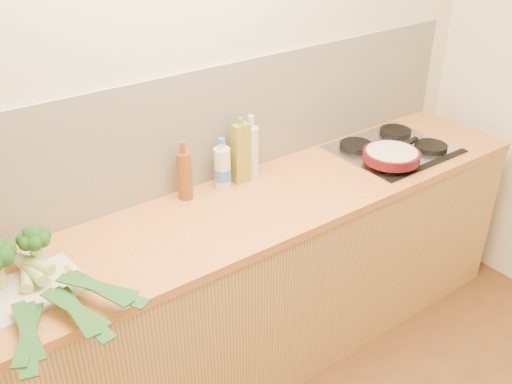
% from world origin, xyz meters
% --- Properties ---
extents(room_shell, '(3.50, 3.50, 3.50)m').
position_xyz_m(room_shell, '(0.00, 1.49, 1.17)').
color(room_shell, beige).
rests_on(room_shell, ground).
extents(counter, '(3.20, 0.62, 0.90)m').
position_xyz_m(counter, '(0.00, 1.20, 0.45)').
color(counter, tan).
rests_on(counter, ground).
extents(gas_hob, '(0.58, 0.50, 0.04)m').
position_xyz_m(gas_hob, '(1.02, 1.20, 0.91)').
color(gas_hob, silver).
rests_on(gas_hob, counter).
extents(chopping_board, '(0.37, 0.29, 0.01)m').
position_xyz_m(chopping_board, '(-0.85, 1.17, 0.91)').
color(chopping_board, beige).
rests_on(chopping_board, counter).
extents(broccoli_right, '(0.12, 0.12, 0.18)m').
position_xyz_m(broccoli_right, '(-0.79, 1.26, 1.04)').
color(broccoli_right, '#A2C874').
rests_on(broccoli_right, chopping_board).
extents(leek_front, '(0.24, 0.67, 0.04)m').
position_xyz_m(leek_front, '(-0.87, 1.15, 0.93)').
color(leek_front, white).
rests_on(leek_front, chopping_board).
extents(leek_mid, '(0.17, 0.65, 0.04)m').
position_xyz_m(leek_mid, '(-0.81, 1.12, 0.95)').
color(leek_mid, white).
rests_on(leek_mid, chopping_board).
extents(leek_back, '(0.32, 0.57, 0.04)m').
position_xyz_m(leek_back, '(-0.76, 1.12, 0.97)').
color(leek_back, white).
rests_on(leek_back, chopping_board).
extents(skillet, '(0.40, 0.28, 0.05)m').
position_xyz_m(skillet, '(0.87, 1.08, 0.96)').
color(skillet, '#490C13').
rests_on(skillet, gas_hob).
extents(oil_tin, '(0.08, 0.05, 0.32)m').
position_xyz_m(oil_tin, '(0.20, 1.40, 1.05)').
color(oil_tin, olive).
rests_on(oil_tin, counter).
extents(glass_bottle, '(0.07, 0.07, 0.30)m').
position_xyz_m(glass_bottle, '(0.27, 1.42, 1.03)').
color(glass_bottle, silver).
rests_on(glass_bottle, counter).
extents(amber_bottle, '(0.06, 0.06, 0.27)m').
position_xyz_m(amber_bottle, '(-0.09, 1.41, 1.02)').
color(amber_bottle, brown).
rests_on(amber_bottle, counter).
extents(water_bottle, '(0.08, 0.08, 0.22)m').
position_xyz_m(water_bottle, '(0.09, 1.40, 0.99)').
color(water_bottle, silver).
rests_on(water_bottle, counter).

